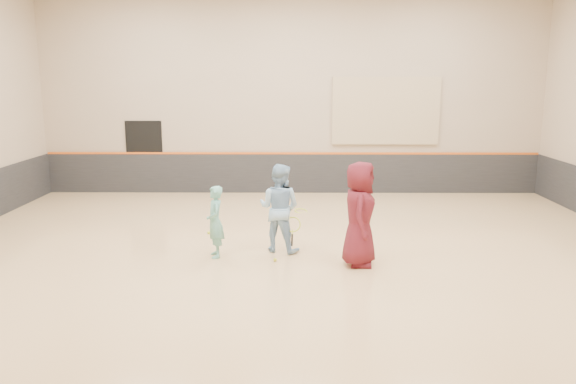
{
  "coord_description": "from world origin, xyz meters",
  "views": [
    {
      "loc": [
        0.01,
        -10.95,
        3.46
      ],
      "look_at": [
        -0.08,
        0.4,
        1.15
      ],
      "focal_mm": 35.0,
      "sensor_mm": 36.0,
      "label": 1
    }
  ],
  "objects_px": {
    "young_man": "(360,214)",
    "spare_racket": "(301,208)",
    "girl": "(215,222)",
    "instructor": "(279,208)"
  },
  "relations": [
    {
      "from": "spare_racket",
      "to": "instructor",
      "type": "bearing_deg",
      "value": -98.21
    },
    {
      "from": "girl",
      "to": "young_man",
      "type": "distance_m",
      "value": 2.81
    },
    {
      "from": "instructor",
      "to": "spare_racket",
      "type": "distance_m",
      "value": 3.55
    },
    {
      "from": "instructor",
      "to": "spare_racket",
      "type": "xyz_separation_m",
      "value": [
        0.49,
        3.42,
        -0.8
      ]
    },
    {
      "from": "girl",
      "to": "instructor",
      "type": "relative_size",
      "value": 0.79
    },
    {
      "from": "girl",
      "to": "spare_racket",
      "type": "distance_m",
      "value": 4.24
    },
    {
      "from": "young_man",
      "to": "spare_racket",
      "type": "height_order",
      "value": "young_man"
    },
    {
      "from": "girl",
      "to": "spare_racket",
      "type": "height_order",
      "value": "girl"
    },
    {
      "from": "instructor",
      "to": "young_man",
      "type": "bearing_deg",
      "value": 171.85
    },
    {
      "from": "young_man",
      "to": "spare_racket",
      "type": "distance_m",
      "value": 4.49
    }
  ]
}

